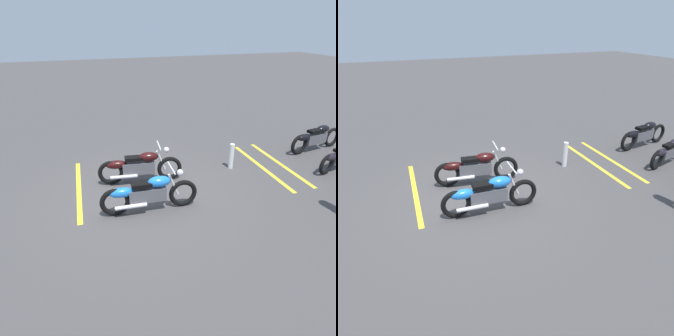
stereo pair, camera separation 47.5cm
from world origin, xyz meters
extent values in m
plane|color=#474444|center=(0.00, 0.00, 0.00)|extent=(60.00, 60.00, 0.00)
torus|color=black|center=(0.87, -0.75, 0.34)|extent=(0.68, 0.16, 0.67)
torus|color=black|center=(-0.69, -0.64, 0.34)|extent=(0.68, 0.16, 0.67)
cube|color=#59595E|center=(0.04, -0.69, 0.42)|extent=(0.85, 0.28, 0.32)
ellipsoid|color=blue|center=(0.31, -0.71, 0.72)|extent=(0.54, 0.32, 0.24)
ellipsoid|color=blue|center=(-0.53, -0.65, 0.56)|extent=(0.58, 0.28, 0.22)
cube|color=black|center=(-0.09, -0.68, 0.70)|extent=(0.46, 0.27, 0.09)
cylinder|color=silver|center=(0.64, -0.74, 0.60)|extent=(0.27, 0.07, 0.56)
cylinder|color=silver|center=(0.59, -0.73, 1.02)|extent=(0.08, 0.62, 0.04)
sphere|color=silver|center=(0.79, -0.75, 0.88)|extent=(0.15, 0.15, 0.15)
cylinder|color=silver|center=(-0.37, -0.81, 0.26)|extent=(0.70, 0.14, 0.09)
torus|color=black|center=(0.99, 0.58, 0.34)|extent=(0.68, 0.21, 0.67)
torus|color=black|center=(-0.55, 0.81, 0.34)|extent=(0.68, 0.21, 0.67)
cube|color=#59595E|center=(0.17, 0.70, 0.42)|extent=(0.86, 0.34, 0.32)
ellipsoid|color=black|center=(0.44, 0.66, 0.72)|extent=(0.56, 0.35, 0.24)
ellipsoid|color=black|center=(-0.39, 0.79, 0.56)|extent=(0.59, 0.32, 0.22)
cube|color=black|center=(0.04, 0.72, 0.70)|extent=(0.47, 0.30, 0.09)
cylinder|color=silver|center=(0.77, 0.62, 0.60)|extent=(0.27, 0.10, 0.56)
cylinder|color=silver|center=(0.72, 0.62, 1.02)|extent=(0.13, 0.62, 0.04)
sphere|color=silver|center=(0.91, 0.59, 0.88)|extent=(0.15, 0.15, 0.15)
cylinder|color=silver|center=(-0.24, 0.63, 0.26)|extent=(0.71, 0.19, 0.09)
torus|color=black|center=(5.26, -0.53, 0.30)|extent=(0.60, 0.23, 0.60)
cube|color=#59595E|center=(5.89, -0.38, 0.37)|extent=(0.77, 0.36, 0.28)
ellipsoid|color=black|center=(5.40, -0.50, 0.50)|extent=(0.53, 0.32, 0.20)
cube|color=black|center=(5.78, -0.41, 0.62)|extent=(0.43, 0.30, 0.08)
torus|color=black|center=(7.04, 1.10, 0.33)|extent=(0.67, 0.20, 0.67)
torus|color=black|center=(5.50, 0.89, 0.33)|extent=(0.67, 0.20, 0.67)
cube|color=#59595E|center=(6.22, 0.99, 0.42)|extent=(0.86, 0.33, 0.32)
ellipsoid|color=black|center=(6.49, 1.02, 0.71)|extent=(0.55, 0.35, 0.24)
ellipsoid|color=black|center=(5.66, 0.91, 0.56)|extent=(0.58, 0.31, 0.22)
cube|color=black|center=(6.09, 0.97, 0.69)|extent=(0.47, 0.30, 0.09)
cylinder|color=white|center=(2.93, 0.68, 0.38)|extent=(0.14, 0.14, 0.75)
cube|color=yellow|center=(-1.41, 0.83, 0.00)|extent=(0.27, 3.20, 0.01)
cube|color=yellow|center=(3.84, 0.45, 0.00)|extent=(0.27, 3.20, 0.01)
cube|color=yellow|center=(4.51, 0.49, 0.00)|extent=(0.27, 3.20, 0.01)
camera|label=1|loc=(-1.38, -6.33, 3.93)|focal=32.29mm
camera|label=2|loc=(-1.82, -6.17, 3.93)|focal=32.29mm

